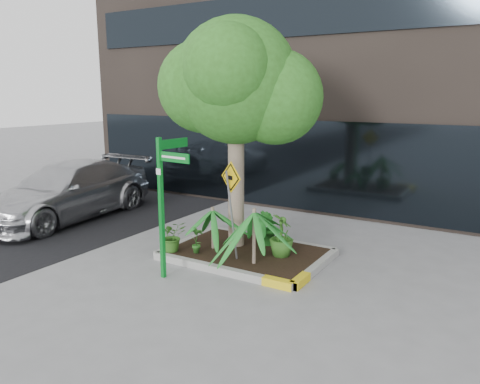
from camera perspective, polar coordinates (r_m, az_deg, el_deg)
The scene contains 14 objects.
ground at distance 10.03m, azimuth -1.03°, elevation -8.21°, with size 80.00×80.00×0.00m, color gray.
asphalt_road at distance 14.42m, azimuth -23.51°, elevation -2.90°, with size 7.00×80.00×0.01m, color black.
planter at distance 10.11m, azimuth 0.92°, elevation -7.44°, with size 3.35×2.36×0.15m.
tree at distance 9.98m, azimuth -0.45°, elevation 13.34°, with size 3.38×3.00×5.06m.
palm_front at distance 9.08m, azimuth 1.74°, elevation -2.43°, with size 1.27×1.27×1.41m.
palm_left at distance 10.03m, azimuth -3.36°, elevation -2.20°, with size 1.03×1.03×1.15m.
palm_back at distance 10.43m, azimuth 2.68°, elevation -3.14°, with size 0.72×0.72×0.80m.
parked_car at distance 13.95m, azimuth -20.27°, elevation 0.13°, with size 2.17×5.34×1.55m, color #B4B4B9.
shrub_a at distance 10.10m, azimuth -8.28°, elevation -5.32°, with size 0.60×0.60×0.66m, color #2C5D1A.
shrub_b at distance 9.71m, azimuth 5.09°, elevation -5.26°, with size 0.49×0.49×0.88m, color #31691F.
shrub_c at distance 9.92m, azimuth -5.31°, elevation -5.77°, with size 0.31×0.31×0.59m, color #2D6E22.
shrub_d at distance 10.33m, azimuth 3.51°, elevation -4.34°, with size 0.45×0.45×0.82m, color #1B601C.
street_sign_post at distance 8.75m, azimuth -9.16°, elevation -0.08°, with size 0.79×0.82×2.68m.
cattle_sign at distance 9.17m, azimuth -1.07°, elevation -0.29°, with size 0.58×0.29×2.01m.
Camera 1 is at (5.01, -7.97, 3.46)m, focal length 35.00 mm.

